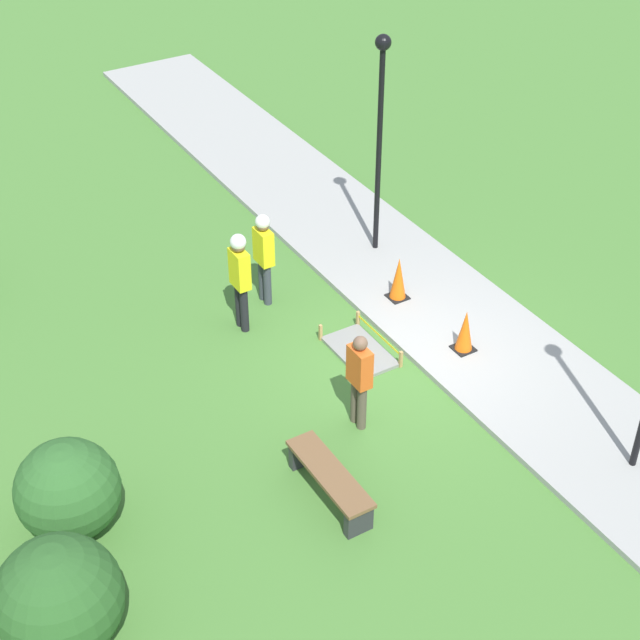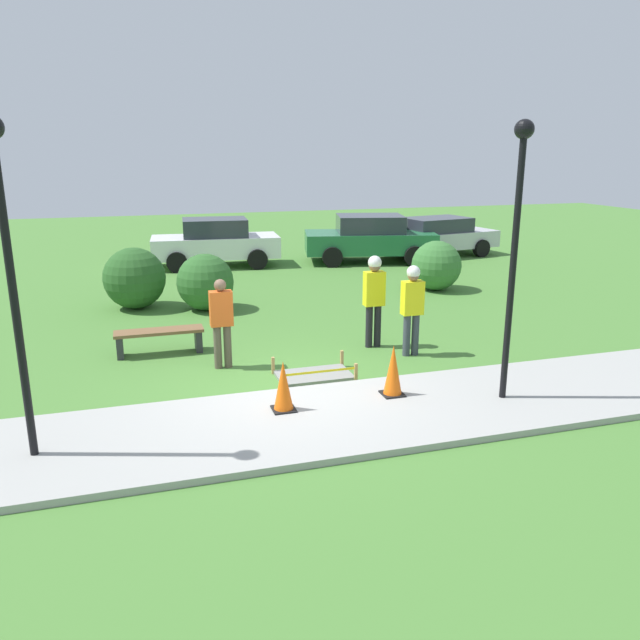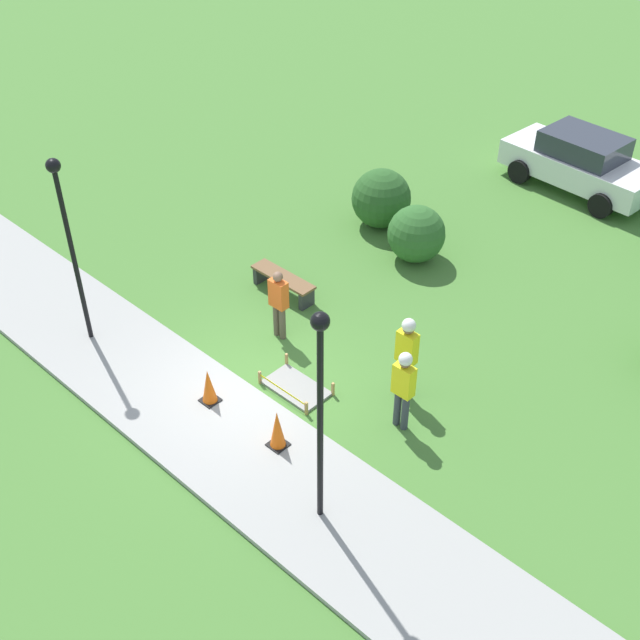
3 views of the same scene
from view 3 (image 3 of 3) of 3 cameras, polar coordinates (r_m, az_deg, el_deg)
ground_plane at (r=15.93m, az=-4.90°, el=-4.88°), size 60.00×60.00×0.00m
sidewalk at (r=15.34m, az=-8.36°, el=-7.00°), size 28.00×2.50×0.10m
wet_concrete_patch at (r=15.84m, az=-1.71°, el=-4.83°), size 1.33×0.79×0.31m
traffic_cone_near_patch at (r=15.36m, az=-7.92°, el=-4.68°), size 0.34×0.34×0.76m
traffic_cone_far_patch at (r=14.37m, az=-3.05°, el=-7.76°), size 0.34×0.34×0.81m
park_bench at (r=18.20m, az=-2.64°, el=2.77°), size 1.68×0.44×0.48m
worker_supervisor at (r=15.10m, az=6.18°, el=-2.17°), size 0.40×0.27×1.85m
worker_assistant at (r=14.49m, az=5.96°, el=-4.55°), size 0.40×0.25×1.75m
bystander_in_orange_shirt at (r=16.60m, az=-2.96°, el=1.36°), size 0.40×0.22×1.64m
lamppost_near at (r=11.66m, az=0.01°, el=-5.21°), size 0.28×0.28×4.14m
lamppost_far at (r=16.18m, az=-17.56°, el=6.31°), size 0.28×0.28×4.11m
parked_car_white at (r=23.39m, az=18.03°, el=10.66°), size 4.31×2.20×1.61m
shrub_rounded_mid at (r=20.64m, az=4.38°, el=8.62°), size 1.52×1.52×1.52m
shrub_rounded_far at (r=19.35m, az=6.87°, el=6.09°), size 1.39×1.39×1.39m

